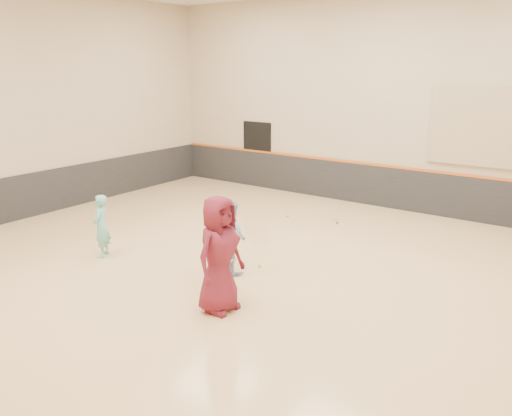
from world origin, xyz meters
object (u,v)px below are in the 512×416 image
Objects in this scene: spare_racket at (335,219)px; instructor at (231,236)px; young_man at (219,254)px; girl at (101,226)px.

instructor is at bearing -92.24° from spare_racket.
spare_racket is at bearing 8.91° from young_man.
instructor is at bearing 75.62° from girl.
girl is at bearing 38.23° from instructor.
spare_racket is at bearing 117.32° from girl.
girl is 2.93m from instructor.
young_man reaches higher than spare_racket.
instructor is 1.69m from young_man.
instructor is 0.73× the size of young_man.
young_man is at bearing -82.95° from spare_racket.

